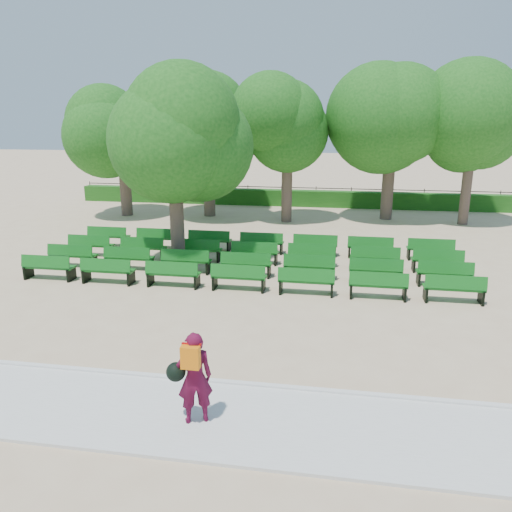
{
  "coord_description": "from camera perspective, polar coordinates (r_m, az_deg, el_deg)",
  "views": [
    {
      "loc": [
        2.36,
        -14.48,
        4.89
      ],
      "look_at": [
        0.09,
        -1.0,
        1.1
      ],
      "focal_mm": 35.0,
      "sensor_mm": 36.0,
      "label": 1
    }
  ],
  "objects": [
    {
      "name": "ground",
      "position": [
        15.46,
        0.3,
        -2.94
      ],
      "size": [
        120.0,
        120.0,
        0.0
      ],
      "primitive_type": "plane",
      "color": "tan"
    },
    {
      "name": "paving",
      "position": [
        8.9,
        -7.81,
        -17.73
      ],
      "size": [
        30.0,
        2.2,
        0.06
      ],
      "primitive_type": "cube",
      "color": "silver",
      "rests_on": "ground"
    },
    {
      "name": "curb",
      "position": [
        9.83,
        -5.78,
        -14.06
      ],
      "size": [
        30.0,
        0.12,
        0.1
      ],
      "primitive_type": "cube",
      "color": "silver",
      "rests_on": "ground"
    },
    {
      "name": "hedge",
      "position": [
        28.92,
        4.82,
        6.6
      ],
      "size": [
        26.0,
        0.7,
        0.9
      ],
      "primitive_type": "cube",
      "color": "#1D5716",
      "rests_on": "ground"
    },
    {
      "name": "fence",
      "position": [
        29.39,
        4.86,
        5.85
      ],
      "size": [
        26.0,
        0.1,
        1.02
      ],
      "primitive_type": null,
      "color": "black",
      "rests_on": "ground"
    },
    {
      "name": "tree_line",
      "position": [
        25.07,
        4.0,
        4.21
      ],
      "size": [
        21.8,
        6.8,
        7.04
      ],
      "primitive_type": null,
      "color": "#206019",
      "rests_on": "ground"
    },
    {
      "name": "bench_array",
      "position": [
        16.72,
        -0.59,
        -1.22
      ],
      "size": [
        1.64,
        0.62,
        1.01
      ],
      "rotation": [
        0.0,
        0.0,
        -0.08
      ],
      "color": "#116319",
      "rests_on": "ground"
    },
    {
      "name": "tree_among",
      "position": [
        16.6,
        -9.38,
        12.35
      ],
      "size": [
        4.17,
        4.17,
        5.94
      ],
      "color": "brown",
      "rests_on": "ground"
    },
    {
      "name": "person",
      "position": [
        8.32,
        -7.21,
        -13.49
      ],
      "size": [
        0.79,
        0.58,
        1.58
      ],
      "rotation": [
        0.0,
        0.0,
        3.56
      ],
      "color": "#4E0B25",
      "rests_on": "ground"
    }
  ]
}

